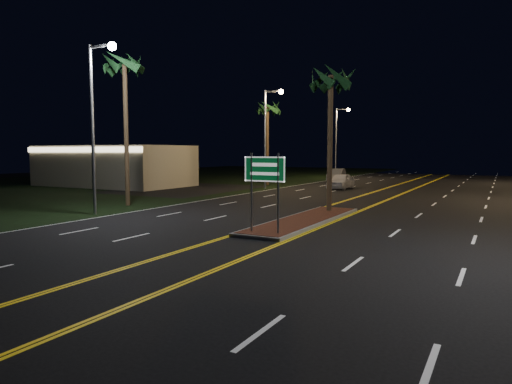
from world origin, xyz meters
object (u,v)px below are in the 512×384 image
Objects in this scene: median_island at (305,220)px; palm_left_near at (124,66)px; commercial_building at (114,166)px; car_near at (341,180)px; streetlight_left_mid at (269,127)px; palm_median at (331,79)px; car_far at (336,174)px; highway_sign at (265,177)px; streetlight_left_far at (339,134)px; palm_left_far at (268,109)px; streetlight_left_near at (97,109)px.

palm_left_near reaches higher than median_island.
commercial_building is 2.97× the size of car_near.
streetlight_left_mid is 1.08× the size of palm_median.
streetlight_left_mid is 1.78× the size of car_near.
commercial_building reaches higher than car_far.
palm_median is at bearing 90.00° from highway_sign.
highway_sign is 35.72m from car_far.
car_far is (17.36, 17.43, -1.16)m from commercial_building.
streetlight_left_far reaches higher than palm_median.
median_island is 2.03× the size of car_far.
palm_left_far is at bearing 121.36° from median_island.
streetlight_left_mid reaches higher than car_near.
palm_median is at bearing -79.94° from car_far.
streetlight_left_mid reaches higher than median_island.
car_near is at bearing 101.05° from highway_sign.
streetlight_left_mid is (0.00, 20.00, 0.00)m from streetlight_left_near.
palm_left_far is (-0.30, 20.00, -0.93)m from palm_left_near.
streetlight_left_mid is 16.39m from palm_left_near.
median_island is 1.14× the size of streetlight_left_mid.
highway_sign reaches higher than car_far.
car_near is 1.00× the size of car_far.
car_near is at bearing -6.31° from palm_left_far.
highway_sign is 11.17m from streetlight_left_near.
streetlight_left_mid reaches higher than palm_left_far.
highway_sign is at bearing -83.72° from car_far.
car_near is (-4.75, 24.31, -1.56)m from highway_sign.
median_island is at bearing 90.00° from highway_sign.
highway_sign is 24.82m from car_near.
median_island is 15.20m from palm_left_near.
palm_median reaches higher than median_island.
commercial_building is 2.98× the size of car_far.
streetlight_left_far is at bearing 57.35° from commercial_building.
car_near is (-4.75, 20.11, 0.76)m from median_island.
car_near reaches higher than median_island.
streetlight_left_mid is (-10.61, 21.20, 3.25)m from highway_sign.
streetlight_left_mid is 5.01m from palm_left_far.
palm_median is (10.61, -13.50, 1.62)m from streetlight_left_mid.
highway_sign is 0.64× the size of car_far.
palm_left_near is at bearing -112.35° from car_near.
car_far is at bearing 66.17° from palm_left_far.
streetlight_left_mid is at bearing 90.00° from streetlight_left_near.
streetlight_left_near is at bearing -164.22° from median_island.
streetlight_left_far reaches higher than highway_sign.
commercial_building is at bearing -142.62° from car_far.
palm_median is (26.00, -9.49, 5.27)m from commercial_building.
car_far is at bearing 81.63° from streetlight_left_mid.
palm_median reaches higher than car_near.
median_island is 1.14× the size of streetlight_left_near.
palm_left_near reaches higher than palm_median.
commercial_building is 1.53× the size of palm_left_near.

